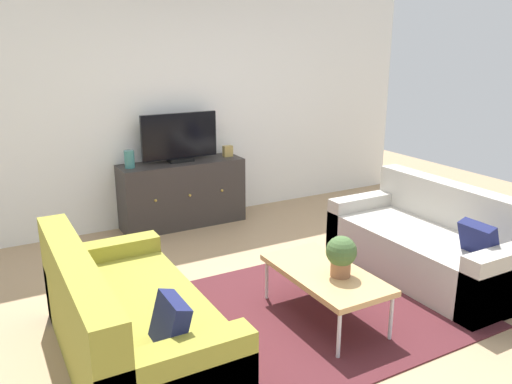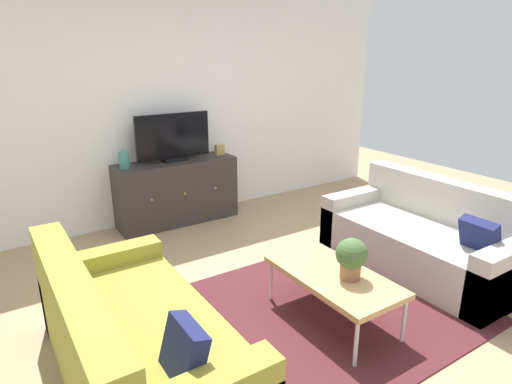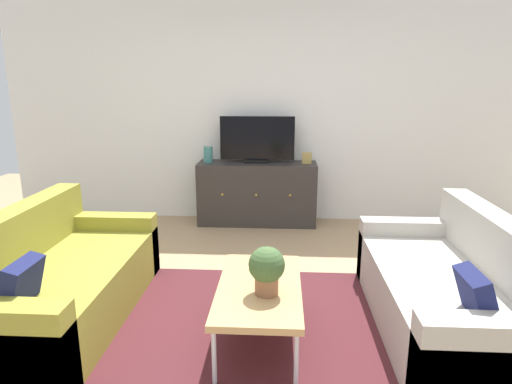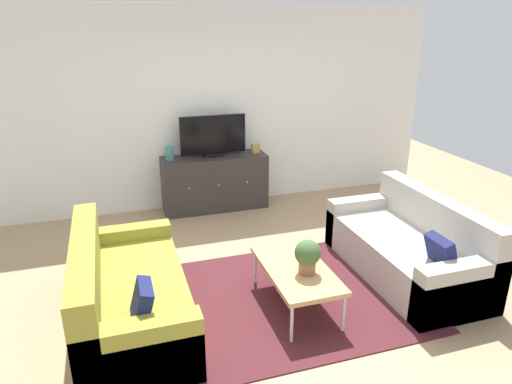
% 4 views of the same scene
% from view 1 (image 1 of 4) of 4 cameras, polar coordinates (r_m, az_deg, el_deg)
% --- Properties ---
extents(ground_plane, '(10.00, 10.00, 0.00)m').
position_cam_1_polar(ground_plane, '(4.34, 4.32, -12.33)').
color(ground_plane, tan).
extents(wall_back, '(6.40, 0.12, 2.70)m').
position_cam_1_polar(wall_back, '(6.14, -8.75, 9.34)').
color(wall_back, white).
rests_on(wall_back, ground_plane).
extents(area_rug, '(2.50, 1.90, 0.01)m').
position_cam_1_polar(area_rug, '(4.23, 5.47, -13.09)').
color(area_rug, '#4C1E23').
rests_on(area_rug, ground_plane).
extents(couch_left_side, '(0.89, 1.81, 0.82)m').
position_cam_1_polar(couch_left_side, '(3.62, -14.61, -14.17)').
color(couch_left_side, olive).
rests_on(couch_left_side, ground_plane).
extents(couch_right_side, '(0.89, 1.81, 0.82)m').
position_cam_1_polar(couch_right_side, '(5.03, 18.95, -5.61)').
color(couch_right_side, '#B2ADA3').
rests_on(couch_right_side, ground_plane).
extents(coffee_table, '(0.55, 1.04, 0.40)m').
position_cam_1_polar(coffee_table, '(4.01, 7.66, -9.08)').
color(coffee_table, tan).
rests_on(coffee_table, ground_plane).
extents(potted_plant, '(0.23, 0.23, 0.31)m').
position_cam_1_polar(potted_plant, '(3.87, 9.41, -6.81)').
color(potted_plant, '#936042').
rests_on(potted_plant, coffee_table).
extents(tv_console, '(1.43, 0.47, 0.76)m').
position_cam_1_polar(tv_console, '(6.05, -8.13, -0.16)').
color(tv_console, '#332D2B').
rests_on(tv_console, ground_plane).
extents(flat_screen_tv, '(0.89, 0.16, 0.55)m').
position_cam_1_polar(flat_screen_tv, '(5.92, -8.46, 5.95)').
color(flat_screen_tv, black).
rests_on(flat_screen_tv, tv_console).
extents(glass_vase, '(0.11, 0.11, 0.19)m').
position_cam_1_polar(glass_vase, '(5.76, -13.84, 3.55)').
color(glass_vase, teal).
rests_on(glass_vase, tv_console).
extents(mantel_clock, '(0.11, 0.07, 0.13)m').
position_cam_1_polar(mantel_clock, '(6.17, -3.15, 4.55)').
color(mantel_clock, tan).
rests_on(mantel_clock, tv_console).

